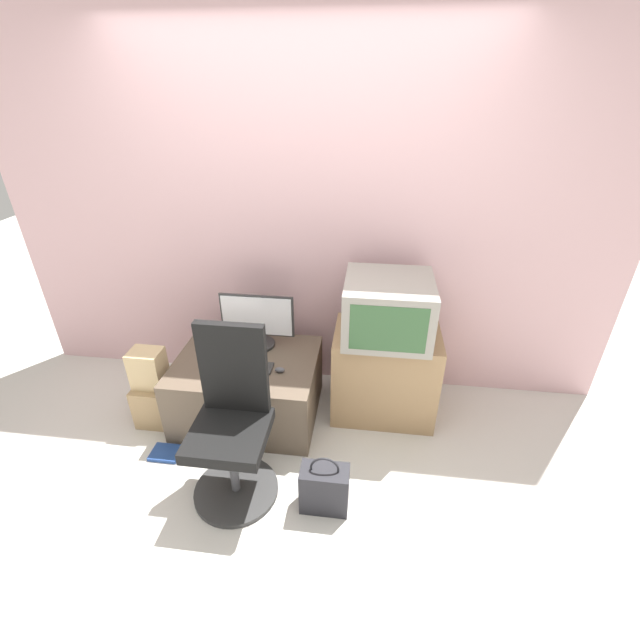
{
  "coord_description": "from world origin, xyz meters",
  "views": [
    {
      "loc": [
        0.47,
        -1.56,
        2.13
      ],
      "look_at": [
        0.15,
        0.96,
        0.71
      ],
      "focal_mm": 24.0,
      "sensor_mm": 36.0,
      "label": 1
    }
  ],
  "objects_px": {
    "main_monitor": "(257,321)",
    "mouse": "(280,370)",
    "cardboard_box_lower": "(156,401)",
    "book": "(166,453)",
    "office_chair": "(232,428)",
    "crt_tv": "(388,308)",
    "keyboard": "(249,367)",
    "handbag": "(324,488)"
  },
  "relations": [
    {
      "from": "main_monitor",
      "to": "cardboard_box_lower",
      "type": "bearing_deg",
      "value": -153.39
    },
    {
      "from": "crt_tv",
      "to": "cardboard_box_lower",
      "type": "distance_m",
      "value": 1.75
    },
    {
      "from": "office_chair",
      "to": "book",
      "type": "relative_size",
      "value": 5.51
    },
    {
      "from": "keyboard",
      "to": "cardboard_box_lower",
      "type": "xyz_separation_m",
      "value": [
        -0.69,
        -0.06,
        -0.32
      ]
    },
    {
      "from": "keyboard",
      "to": "office_chair",
      "type": "height_order",
      "value": "office_chair"
    },
    {
      "from": "handbag",
      "to": "book",
      "type": "xyz_separation_m",
      "value": [
        -1.07,
        0.25,
        -0.14
      ]
    },
    {
      "from": "crt_tv",
      "to": "book",
      "type": "height_order",
      "value": "crt_tv"
    },
    {
      "from": "keyboard",
      "to": "handbag",
      "type": "bearing_deg",
      "value": -47.5
    },
    {
      "from": "main_monitor",
      "to": "keyboard",
      "type": "relative_size",
      "value": 1.68
    },
    {
      "from": "main_monitor",
      "to": "crt_tv",
      "type": "bearing_deg",
      "value": -3.82
    },
    {
      "from": "crt_tv",
      "to": "book",
      "type": "bearing_deg",
      "value": -156.14
    },
    {
      "from": "keyboard",
      "to": "crt_tv",
      "type": "xyz_separation_m",
      "value": [
        0.89,
        0.23,
        0.38
      ]
    },
    {
      "from": "mouse",
      "to": "cardboard_box_lower",
      "type": "xyz_separation_m",
      "value": [
        -0.9,
        -0.04,
        -0.33
      ]
    },
    {
      "from": "keyboard",
      "to": "handbag",
      "type": "distance_m",
      "value": 0.92
    },
    {
      "from": "book",
      "to": "main_monitor",
      "type": "bearing_deg",
      "value": 53.97
    },
    {
      "from": "crt_tv",
      "to": "book",
      "type": "xyz_separation_m",
      "value": [
        -1.38,
        -0.61,
        -0.84
      ]
    },
    {
      "from": "office_chair",
      "to": "book",
      "type": "distance_m",
      "value": 0.72
    },
    {
      "from": "keyboard",
      "to": "cardboard_box_lower",
      "type": "bearing_deg",
      "value": -175.19
    },
    {
      "from": "crt_tv",
      "to": "cardboard_box_lower",
      "type": "xyz_separation_m",
      "value": [
        -1.57,
        -0.28,
        -0.7
      ]
    },
    {
      "from": "crt_tv",
      "to": "keyboard",
      "type": "bearing_deg",
      "value": -165.73
    },
    {
      "from": "mouse",
      "to": "handbag",
      "type": "relative_size",
      "value": 0.17
    },
    {
      "from": "keyboard",
      "to": "mouse",
      "type": "height_order",
      "value": "mouse"
    },
    {
      "from": "main_monitor",
      "to": "cardboard_box_lower",
      "type": "height_order",
      "value": "main_monitor"
    },
    {
      "from": "main_monitor",
      "to": "crt_tv",
      "type": "relative_size",
      "value": 0.93
    },
    {
      "from": "crt_tv",
      "to": "office_chair",
      "type": "relative_size",
      "value": 0.53
    },
    {
      "from": "main_monitor",
      "to": "cardboard_box_lower",
      "type": "distance_m",
      "value": 0.92
    },
    {
      "from": "main_monitor",
      "to": "book",
      "type": "relative_size",
      "value": 2.74
    },
    {
      "from": "office_chair",
      "to": "handbag",
      "type": "relative_size",
      "value": 2.74
    },
    {
      "from": "main_monitor",
      "to": "crt_tv",
      "type": "height_order",
      "value": "crt_tv"
    },
    {
      "from": "cardboard_box_lower",
      "to": "book",
      "type": "height_order",
      "value": "cardboard_box_lower"
    },
    {
      "from": "keyboard",
      "to": "handbag",
      "type": "xyz_separation_m",
      "value": [
        0.58,
        -0.63,
        -0.32
      ]
    },
    {
      "from": "mouse",
      "to": "handbag",
      "type": "height_order",
      "value": "mouse"
    },
    {
      "from": "main_monitor",
      "to": "crt_tv",
      "type": "distance_m",
      "value": 0.91
    },
    {
      "from": "office_chair",
      "to": "book",
      "type": "xyz_separation_m",
      "value": [
        -0.54,
        0.16,
        -0.44
      ]
    },
    {
      "from": "cardboard_box_lower",
      "to": "book",
      "type": "distance_m",
      "value": 0.41
    },
    {
      "from": "cardboard_box_lower",
      "to": "main_monitor",
      "type": "bearing_deg",
      "value": 26.61
    },
    {
      "from": "cardboard_box_lower",
      "to": "handbag",
      "type": "height_order",
      "value": "handbag"
    },
    {
      "from": "main_monitor",
      "to": "office_chair",
      "type": "relative_size",
      "value": 0.5
    },
    {
      "from": "crt_tv",
      "to": "cardboard_box_lower",
      "type": "height_order",
      "value": "crt_tv"
    },
    {
      "from": "main_monitor",
      "to": "mouse",
      "type": "relative_size",
      "value": 7.92
    },
    {
      "from": "book",
      "to": "cardboard_box_lower",
      "type": "bearing_deg",
      "value": 121.32
    },
    {
      "from": "crt_tv",
      "to": "handbag",
      "type": "relative_size",
      "value": 1.46
    }
  ]
}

